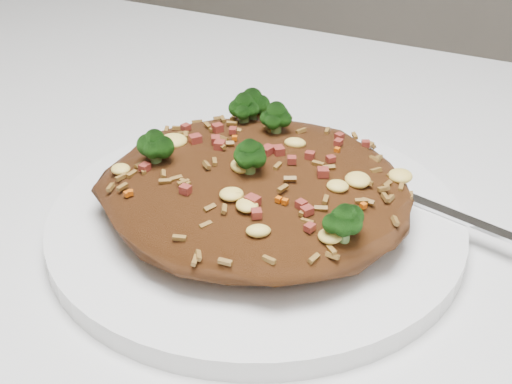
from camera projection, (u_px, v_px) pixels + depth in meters
dining_table at (108, 309)px, 0.53m from camera, size 1.20×0.80×0.75m
plate at (256, 221)px, 0.46m from camera, size 0.27×0.27×0.01m
fried_rice at (256, 177)px, 0.44m from camera, size 0.20×0.19×0.06m
fork at (414, 199)px, 0.47m from camera, size 0.16×0.06×0.00m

